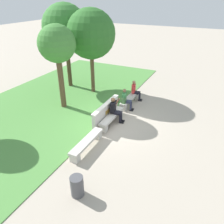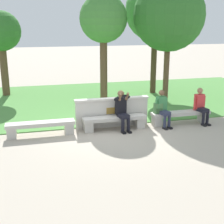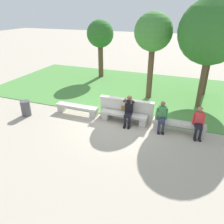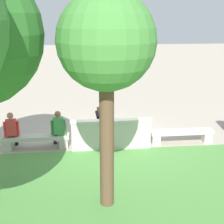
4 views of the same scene
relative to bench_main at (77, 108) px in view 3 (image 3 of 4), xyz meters
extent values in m
plane|color=#B2A593|center=(2.42, 0.00, -0.30)|extent=(80.00, 80.00, 0.00)
cube|color=#518E42|center=(2.42, 4.38, -0.29)|extent=(18.99, 8.00, 0.03)
cube|color=beige|center=(0.00, 0.00, 0.09)|extent=(2.15, 0.40, 0.12)
cube|color=beige|center=(-0.89, 0.00, -0.14)|extent=(0.28, 0.34, 0.33)
cube|color=beige|center=(0.89, 0.00, -0.14)|extent=(0.28, 0.34, 0.33)
cube|color=beige|center=(2.42, 0.00, 0.09)|extent=(2.15, 0.40, 0.12)
cube|color=beige|center=(1.53, 0.00, -0.14)|extent=(0.28, 0.34, 0.33)
cube|color=beige|center=(3.32, 0.00, -0.14)|extent=(0.28, 0.34, 0.33)
cube|color=beige|center=(4.84, 0.00, 0.09)|extent=(2.15, 0.40, 0.12)
cube|color=beige|center=(3.95, 0.00, -0.14)|extent=(0.28, 0.34, 0.33)
cube|color=beige|center=(5.74, 0.00, -0.14)|extent=(0.28, 0.34, 0.33)
cube|color=beige|center=(2.42, 0.34, 0.17)|extent=(2.51, 0.18, 0.95)
cube|color=beige|center=(2.42, 0.34, 0.68)|extent=(2.57, 0.24, 0.06)
cube|color=olive|center=(2.42, 0.24, 0.28)|extent=(0.44, 0.02, 0.22)
cube|color=black|center=(2.60, -0.46, -0.27)|extent=(0.13, 0.25, 0.06)
cylinder|color=black|center=(2.59, -0.39, -0.06)|extent=(0.11, 0.11, 0.42)
cube|color=black|center=(2.80, -0.43, -0.27)|extent=(0.13, 0.25, 0.06)
cylinder|color=black|center=(2.79, -0.37, -0.06)|extent=(0.11, 0.11, 0.42)
cube|color=black|center=(2.67, -0.19, 0.21)|extent=(0.35, 0.45, 0.12)
cube|color=black|center=(2.64, 0.04, 0.49)|extent=(0.36, 0.26, 0.56)
sphere|color=brown|center=(2.64, 0.04, 0.91)|extent=(0.22, 0.22, 0.22)
cylinder|color=black|center=(2.47, -0.08, 0.78)|extent=(0.13, 0.32, 0.21)
cylinder|color=brown|center=(2.55, -0.21, 0.86)|extent=(0.08, 0.18, 0.27)
cylinder|color=black|center=(2.84, -0.04, 0.78)|extent=(0.13, 0.32, 0.21)
cylinder|color=brown|center=(2.80, -0.18, 0.86)|extent=(0.12, 0.20, 0.27)
cube|color=black|center=(2.68, -0.26, 0.90)|extent=(0.15, 0.03, 0.08)
cube|color=black|center=(4.09, -0.43, -0.27)|extent=(0.14, 0.23, 0.06)
cylinder|color=#2D334C|center=(4.07, -0.37, -0.06)|extent=(0.10, 0.10, 0.42)
cube|color=black|center=(4.26, -0.40, -0.27)|extent=(0.14, 0.23, 0.06)
cylinder|color=#2D334C|center=(4.25, -0.34, -0.06)|extent=(0.10, 0.10, 0.42)
cube|color=#2D334C|center=(4.13, -0.18, 0.21)|extent=(0.34, 0.44, 0.12)
cube|color=#3D894C|center=(4.09, 0.04, 0.47)|extent=(0.35, 0.25, 0.52)
sphere|color=brown|center=(4.09, 0.04, 0.86)|extent=(0.20, 0.20, 0.20)
cylinder|color=#3D894C|center=(3.90, -0.01, 0.42)|extent=(0.08, 0.08, 0.48)
cylinder|color=#3D894C|center=(4.30, 0.05, 0.42)|extent=(0.08, 0.08, 0.48)
cube|color=black|center=(5.53, -0.43, -0.27)|extent=(0.13, 0.23, 0.06)
cylinder|color=black|center=(5.53, -0.37, -0.06)|extent=(0.10, 0.10, 0.42)
cube|color=black|center=(5.71, -0.40, -0.27)|extent=(0.13, 0.23, 0.06)
cylinder|color=black|center=(5.70, -0.34, -0.06)|extent=(0.10, 0.10, 0.42)
cube|color=black|center=(5.59, -0.18, 0.21)|extent=(0.33, 0.44, 0.12)
cube|color=#D83838|center=(5.56, 0.04, 0.47)|extent=(0.35, 0.24, 0.52)
sphere|color=#9E7051|center=(5.56, 0.04, 0.86)|extent=(0.20, 0.20, 0.20)
cylinder|color=#D83838|center=(5.36, -0.01, 0.42)|extent=(0.08, 0.08, 0.48)
cylinder|color=#D83838|center=(5.76, 0.05, 0.42)|extent=(0.08, 0.08, 0.48)
cube|color=#4C7F47|center=(3.98, 0.02, 0.33)|extent=(0.28, 0.20, 0.36)
cube|color=#395F35|center=(3.98, -0.09, 0.25)|extent=(0.20, 0.06, 0.16)
torus|color=black|center=(3.98, 0.02, 0.53)|extent=(0.10, 0.02, 0.10)
cylinder|color=#4C3826|center=(5.78, 5.01, 1.28)|extent=(0.28, 0.28, 3.17)
sphere|color=#387A33|center=(5.78, 5.01, 3.74)|extent=(2.92, 2.92, 2.92)
cylinder|color=brown|center=(-1.45, 6.32, 0.97)|extent=(0.36, 0.36, 2.54)
sphere|color=#2D6B28|center=(-1.45, 6.32, 2.80)|extent=(1.88, 1.88, 1.88)
cylinder|color=brown|center=(2.84, 3.37, 1.22)|extent=(0.31, 0.31, 3.05)
sphere|color=#428438|center=(2.84, 3.37, 3.34)|extent=(1.98, 1.98, 1.98)
cylinder|color=brown|center=(5.55, 2.95, 1.13)|extent=(0.24, 0.24, 2.87)
sphere|color=#2D6B28|center=(5.55, 2.95, 3.46)|extent=(3.00, 3.00, 3.00)
cylinder|color=#4C4C51|center=(-2.22, -1.02, 0.07)|extent=(0.44, 0.44, 0.75)
camera|label=1|loc=(-6.30, -4.30, 5.59)|focal=35.00mm
camera|label=2|loc=(-0.15, -9.63, 3.13)|focal=50.00mm
camera|label=3|loc=(5.07, -8.48, 4.46)|focal=35.00mm
camera|label=4|loc=(3.38, 9.54, 3.78)|focal=50.00mm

